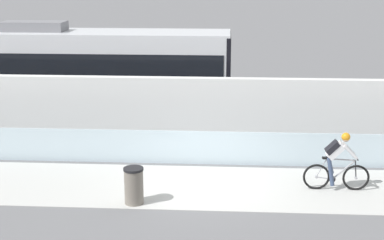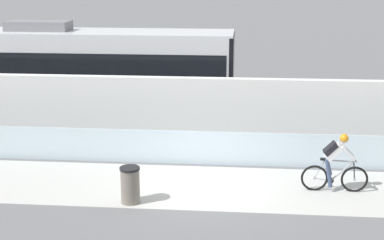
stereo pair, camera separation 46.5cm
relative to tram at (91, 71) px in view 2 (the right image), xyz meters
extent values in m
plane|color=slate|center=(4.73, -6.85, -1.89)|extent=(200.00, 200.00, 0.00)
cube|color=beige|center=(4.73, -6.85, -1.89)|extent=(32.00, 3.20, 0.01)
cube|color=silver|center=(4.73, -5.00, -1.37)|extent=(32.00, 0.05, 1.04)
cube|color=silver|center=(4.73, -3.20, -0.73)|extent=(32.00, 0.36, 2.33)
cube|color=#595654|center=(4.73, -0.72, -1.89)|extent=(32.00, 0.08, 0.01)
cube|color=#595654|center=(4.73, 0.72, -1.89)|extent=(32.00, 0.08, 0.01)
cube|color=silver|center=(0.02, 0.00, 0.01)|extent=(11.00, 2.50, 3.10)
cube|color=black|center=(0.02, 0.00, 0.36)|extent=(10.56, 2.54, 1.04)
cube|color=orange|center=(0.02, 0.00, -1.36)|extent=(10.78, 2.53, 0.28)
cube|color=slate|center=(-1.96, 0.00, 1.74)|extent=(2.40, 1.10, 0.36)
cube|color=#232326|center=(-3.50, 0.00, -1.53)|extent=(1.40, 1.88, 0.20)
cylinder|color=black|center=(-3.50, -0.72, -1.59)|extent=(0.60, 0.10, 0.60)
cylinder|color=black|center=(-3.50, 0.72, -1.59)|extent=(0.60, 0.10, 0.60)
cube|color=#232326|center=(3.54, 0.00, -1.53)|extent=(1.40, 1.88, 0.20)
cylinder|color=black|center=(3.54, -0.72, -1.59)|extent=(0.60, 0.10, 0.60)
cylinder|color=black|center=(3.54, 0.72, -1.59)|extent=(0.60, 0.10, 0.60)
cube|color=black|center=(5.47, 0.00, 0.01)|extent=(0.16, 2.54, 2.94)
torus|color=black|center=(8.91, -6.85, -1.53)|extent=(0.72, 0.06, 0.72)
cylinder|color=#99999E|center=(8.91, -6.85, -1.53)|extent=(0.07, 0.10, 0.07)
torus|color=black|center=(7.86, -6.85, -1.53)|extent=(0.72, 0.06, 0.72)
cylinder|color=#99999E|center=(7.86, -6.85, -1.53)|extent=(0.07, 0.10, 0.07)
cylinder|color=#99999E|center=(8.57, -6.85, -1.32)|extent=(0.60, 0.04, 0.58)
cylinder|color=#99999E|center=(8.20, -6.85, -1.30)|extent=(0.22, 0.04, 0.59)
cylinder|color=#99999E|center=(8.48, -6.85, -1.03)|extent=(0.76, 0.04, 0.07)
cylinder|color=#99999E|center=(8.07, -6.85, -1.56)|extent=(0.43, 0.03, 0.09)
cylinder|color=#99999E|center=(7.98, -6.85, -1.27)|extent=(0.27, 0.02, 0.53)
cylinder|color=black|center=(8.89, -6.85, -1.29)|extent=(0.08, 0.03, 0.49)
cube|color=black|center=(8.11, -6.85, -0.99)|extent=(0.24, 0.10, 0.05)
cylinder|color=black|center=(8.86, -6.85, -0.94)|extent=(0.03, 0.58, 0.03)
cylinder|color=#262628|center=(8.29, -6.85, -1.59)|extent=(0.18, 0.02, 0.18)
cube|color=silver|center=(8.33, -6.85, -0.78)|extent=(0.50, 0.28, 0.51)
cube|color=black|center=(8.23, -6.85, -0.69)|extent=(0.38, 0.30, 0.38)
sphere|color=beige|center=(8.57, -6.85, -0.43)|extent=(0.20, 0.20, 0.20)
sphere|color=orange|center=(8.57, -6.85, -0.40)|extent=(0.23, 0.23, 0.23)
cylinder|color=silver|center=(8.68, -7.01, -0.77)|extent=(0.41, 0.08, 0.41)
cylinder|color=silver|center=(8.68, -6.69, -0.77)|extent=(0.41, 0.08, 0.41)
cylinder|color=#384766|center=(8.22, -6.94, -1.35)|extent=(0.25, 0.11, 0.79)
cylinder|color=#384766|center=(8.22, -6.76, -1.21)|extent=(0.25, 0.11, 0.52)
cylinder|color=slate|center=(3.11, -8.10, -1.44)|extent=(0.48, 0.48, 0.90)
cylinder|color=black|center=(3.11, -8.10, -0.96)|extent=(0.51, 0.51, 0.06)
camera|label=1|loc=(5.42, -21.34, 3.93)|focal=53.07mm
camera|label=2|loc=(5.88, -21.31, 3.93)|focal=53.07mm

